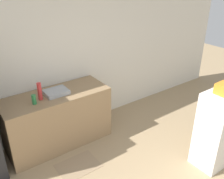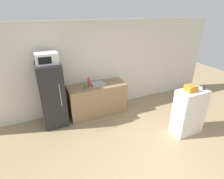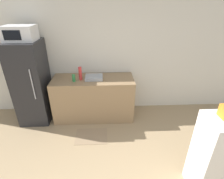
% 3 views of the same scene
% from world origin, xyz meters
% --- Properties ---
extents(wall_back, '(8.00, 0.06, 2.60)m').
position_xyz_m(wall_back, '(0.00, 3.01, 1.30)').
color(wall_back, silver).
rests_on(wall_back, ground_plane).
extents(refrigerator, '(0.59, 0.68, 1.67)m').
position_xyz_m(refrigerator, '(-1.39, 2.61, 0.83)').
color(refrigerator, '#232326').
rests_on(refrigerator, ground_plane).
extents(microwave, '(0.52, 0.40, 0.26)m').
position_xyz_m(microwave, '(-1.39, 2.61, 1.80)').
color(microwave, white).
rests_on(microwave, refrigerator).
extents(counter, '(1.65, 0.65, 0.90)m').
position_xyz_m(counter, '(-0.17, 2.64, 0.45)').
color(counter, '#937551').
rests_on(counter, ground_plane).
extents(sink_basin, '(0.35, 0.28, 0.06)m').
position_xyz_m(sink_basin, '(-0.14, 2.63, 0.93)').
color(sink_basin, '#9EA3A8').
rests_on(sink_basin, counter).
extents(bottle_tall, '(0.06, 0.06, 0.26)m').
position_xyz_m(bottle_tall, '(-0.41, 2.60, 1.03)').
color(bottle_tall, red).
rests_on(bottle_tall, counter).
extents(bottle_short, '(0.06, 0.06, 0.14)m').
position_xyz_m(bottle_short, '(-0.53, 2.52, 0.97)').
color(bottle_short, '#2D7F42').
rests_on(bottle_short, counter).
extents(kitchen_rug, '(0.60, 0.45, 0.01)m').
position_xyz_m(kitchen_rug, '(-0.20, 1.95, 0.00)').
color(kitchen_rug, '#937A5B').
rests_on(kitchen_rug, ground_plane).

